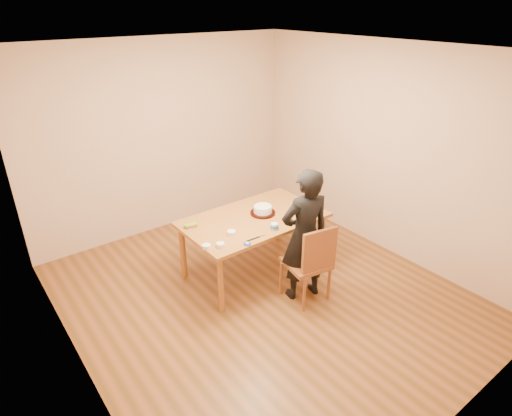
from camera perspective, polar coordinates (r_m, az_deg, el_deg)
room_shell at (r=4.67m, az=-1.69°, el=3.92°), size 4.00×4.50×2.70m
dining_table at (r=5.14m, az=-0.34°, el=-1.51°), size 1.69×1.01×0.04m
dining_chair at (r=4.86m, az=6.67°, el=-7.29°), size 0.53×0.53×0.04m
cake_plate at (r=5.22m, az=0.91°, el=-0.65°), size 0.31×0.31×0.02m
cake at (r=5.20m, az=0.91°, el=-0.18°), size 0.22×0.22×0.07m
frosting_dome at (r=5.18m, az=0.91°, el=0.30°), size 0.22×0.22×0.03m
frosting_tub at (r=4.87m, az=2.47°, el=-2.45°), size 0.08×0.08×0.07m
frosting_lid at (r=4.59m, az=-1.17°, el=-4.81°), size 0.09×0.09×0.01m
frosting_dollop at (r=4.58m, az=-1.17°, el=-4.67°), size 0.04×0.04×0.02m
ramekin_green at (r=4.55m, az=-4.76°, el=-4.92°), size 0.09×0.09×0.04m
ramekin_yellow at (r=4.77m, az=-3.30°, el=-3.31°), size 0.09×0.09×0.04m
ramekin_multi at (r=4.54m, az=-6.64°, el=-5.12°), size 0.09×0.09×0.04m
candy_box_pink at (r=4.97m, az=-8.61°, el=-2.43°), size 0.12×0.08×0.02m
candy_box_green at (r=4.97m, az=-8.70°, el=-2.23°), size 0.15×0.10×0.02m
spatula at (r=4.68m, az=-0.37°, el=-4.14°), size 0.17×0.02×0.01m
person at (r=4.72m, az=6.50°, el=-3.70°), size 0.65×0.51×1.56m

